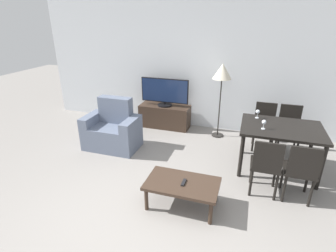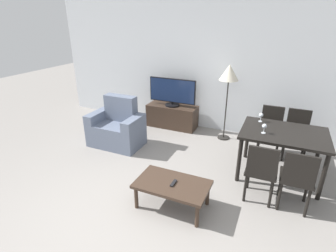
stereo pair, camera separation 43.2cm
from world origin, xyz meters
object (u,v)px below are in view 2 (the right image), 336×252
(tv, at_px, (172,92))
(wine_glass_left, at_px, (261,116))
(coffee_table, at_px, (172,186))
(wine_glass_center, at_px, (264,127))
(tv_stand, at_px, (172,116))
(dining_chair_near_right, at_px, (297,177))
(dining_chair_near, at_px, (261,170))
(dining_chair_far_left, at_px, (271,128))
(floor_lamp, at_px, (229,75))
(armchair, at_px, (117,128))
(dining_table, at_px, (283,138))
(dining_chair_far, at_px, (297,132))
(remote_primary, at_px, (173,183))

(tv, relative_size, wine_glass_left, 7.20)
(coffee_table, distance_m, wine_glass_center, 1.60)
(tv_stand, relative_size, tv, 1.05)
(dining_chair_near_right, xyz_separation_m, wine_glass_center, (-0.49, 0.59, 0.37))
(dining_chair_near, height_order, dining_chair_far_left, same)
(dining_chair_near_right, distance_m, floor_lamp, 2.35)
(coffee_table, xyz_separation_m, dining_chair_near, (1.01, 0.58, 0.17))
(armchair, distance_m, wine_glass_left, 2.62)
(dining_chair_far_left, bearing_deg, dining_table, -74.38)
(dining_chair_far, bearing_deg, dining_chair_far_left, 180.00)
(dining_chair_near, distance_m, dining_chair_far, 1.58)
(tv, height_order, wine_glass_left, tv)
(tv, height_order, remote_primary, tv)
(coffee_table, xyz_separation_m, dining_table, (1.22, 1.34, 0.34))
(tv, distance_m, dining_chair_near, 2.84)
(dining_chair_near, distance_m, floor_lamp, 2.14)
(remote_primary, bearing_deg, tv_stand, 113.61)
(dining_table, distance_m, dining_chair_near_right, 0.81)
(coffee_table, bearing_deg, floor_lamp, 86.60)
(wine_glass_left, bearing_deg, tv, 155.82)
(dining_table, bearing_deg, dining_chair_near_right, -74.38)
(armchair, bearing_deg, dining_chair_near_right, -11.94)
(dining_chair_near, bearing_deg, dining_chair_near_right, 0.00)
(wine_glass_center, bearing_deg, wine_glass_left, 101.65)
(dining_chair_near_right, bearing_deg, wine_glass_center, 129.84)
(tv, height_order, wine_glass_center, tv)
(coffee_table, height_order, dining_table, dining_table)
(coffee_table, xyz_separation_m, dining_chair_far, (1.44, 2.10, 0.17))
(tv, distance_m, floor_lamp, 1.31)
(coffee_table, height_order, dining_chair_far, dining_chair_far)
(floor_lamp, bearing_deg, dining_chair_far, -11.07)
(dining_chair_near_right, height_order, floor_lamp, floor_lamp)
(tv_stand, height_order, dining_table, dining_table)
(remote_primary, xyz_separation_m, wine_glass_left, (0.83, 1.63, 0.48))
(dining_chair_far, relative_size, dining_chair_near_right, 1.00)
(dining_chair_near, relative_size, floor_lamp, 0.57)
(dining_chair_far, distance_m, remote_primary, 2.54)
(remote_primary, bearing_deg, floor_lamp, 87.10)
(dining_chair_near_right, height_order, dining_chair_far_left, same)
(dining_chair_far_left, bearing_deg, floor_lamp, 163.77)
(armchair, relative_size, dining_chair_far_left, 1.16)
(wine_glass_left, bearing_deg, dining_chair_far, 39.18)
(dining_table, height_order, dining_chair_near, dining_chair_near)
(dining_table, height_order, dining_chair_far, dining_chair_far)
(tv, bearing_deg, dining_chair_far, -8.72)
(armchair, distance_m, dining_chair_near, 2.79)
(tv, relative_size, dining_chair_far_left, 1.23)
(armchair, height_order, coffee_table, armchair)
(coffee_table, distance_m, dining_chair_far, 2.55)
(dining_chair_far_left, height_order, wine_glass_left, wine_glass_left)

